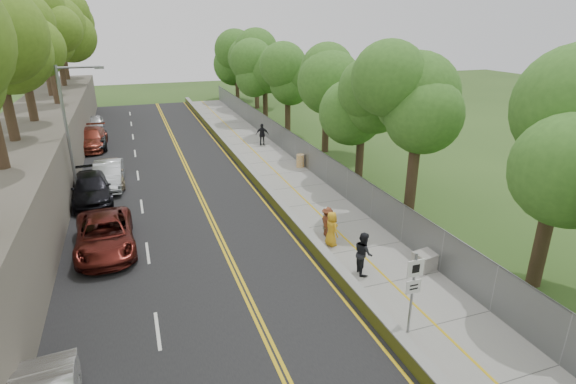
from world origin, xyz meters
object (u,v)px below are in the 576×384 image
streetlight (71,126)px  signpost (413,285)px  concrete_block (427,260)px  car_2 (105,235)px  person_far (262,134)px  painter_0 (332,229)px  construction_barrel (300,161)px

streetlight → signpost: (11.51, -17.02, -2.68)m
concrete_block → car_2: bearing=154.0°
person_far → painter_0: bearing=100.7°
construction_barrel → person_far: 7.04m
person_far → streetlight: bearing=50.1°
signpost → painter_0: bearing=88.4°
signpost → car_2: signpost is taller
concrete_block → person_far: bearing=92.2°
streetlight → construction_barrel: streetlight is taller
streetlight → concrete_block: (14.76, -13.50, -4.22)m
construction_barrel → concrete_block: size_ratio=0.87×
car_2 → person_far: 20.25m
painter_0 → construction_barrel: bearing=-20.9°
signpost → person_far: signpost is taller
car_2 → person_far: size_ratio=2.96×
streetlight → car_2: 8.12m
streetlight → construction_barrel: 15.45m
concrete_block → car_2: 14.80m
signpost → streetlight: bearing=124.1°
streetlight → painter_0: (11.71, -10.15, -3.73)m
streetlight → painter_0: streetlight is taller
car_2 → signpost: bearing=-46.8°
concrete_block → person_far: (-0.87, 22.47, 0.58)m
concrete_block → person_far: 22.50m
streetlight → signpost: size_ratio=2.58×
person_far → signpost: bearing=102.0°
signpost → car_2: 14.23m
construction_barrel → car_2: (-13.30, -9.01, 0.30)m
streetlight → construction_barrel: (14.76, 2.00, -4.11)m
streetlight → person_far: streetlight is taller
construction_barrel → person_far: bearing=97.1°
concrete_block → car_2: (-13.30, 6.49, 0.41)m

